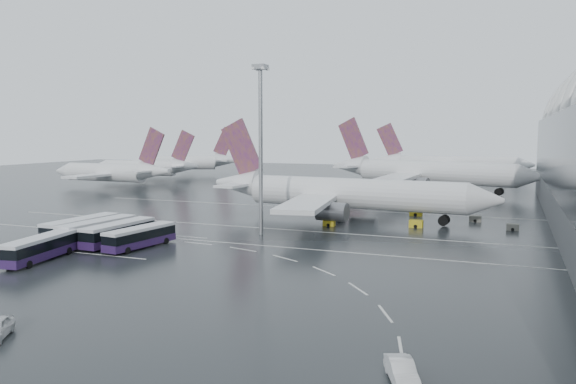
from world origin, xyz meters
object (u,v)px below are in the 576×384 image
at_px(bus_row_near_a, 82,228).
at_px(gse_cart_belly_e, 416,212).
at_px(jet_remote_mid, 146,168).
at_px(bus_row_far_b, 40,248).
at_px(jet_remote_west, 112,173).
at_px(gse_cart_belly_c, 329,223).
at_px(gse_cart_belly_d, 513,227).
at_px(airliner_main, 340,194).
at_px(van_curve_c, 402,371).
at_px(airliner_gate_c, 448,165).
at_px(airliner_gate_b, 424,173).
at_px(bus_row_near_c, 119,232).
at_px(floodlight_mast, 261,129).
at_px(jet_remote_far, 187,163).
at_px(gse_cart_belly_a, 416,224).
at_px(bus_row_near_b, 98,230).
at_px(bus_row_near_d, 140,236).
at_px(gse_cart_belly_b, 475,219).

bearing_deg(bus_row_near_a, gse_cart_belly_e, -42.16).
bearing_deg(jet_remote_mid, bus_row_far_b, 113.04).
relative_size(jet_remote_west, gse_cart_belly_c, 20.21).
distance_m(gse_cart_belly_d, gse_cart_belly_e, 21.17).
height_order(airliner_main, van_curve_c, airliner_main).
xyz_separation_m(airliner_gate_c, gse_cart_belly_c, (-8.55, -117.09, -4.54)).
distance_m(airliner_gate_b, bus_row_near_c, 99.54).
height_order(floodlight_mast, gse_cart_belly_d, floodlight_mast).
xyz_separation_m(airliner_gate_b, floodlight_mast, (-14.89, -78.99, 11.88)).
xyz_separation_m(airliner_gate_c, floodlight_mast, (-16.38, -129.27, 12.12)).
bearing_deg(bus_row_near_a, floodlight_mast, -55.98).
relative_size(jet_remote_west, jet_remote_far, 1.00).
bearing_deg(gse_cart_belly_d, gse_cart_belly_a, -168.98).
bearing_deg(jet_remote_west, airliner_main, 158.80).
xyz_separation_m(bus_row_near_a, bus_row_near_c, (7.56, -0.66, -0.08)).
bearing_deg(jet_remote_mid, jet_remote_far, -91.01).
height_order(jet_remote_west, gse_cart_belly_a, jet_remote_west).
distance_m(jet_remote_west, jet_remote_far, 56.27).
bearing_deg(jet_remote_far, airliner_gate_c, 166.10).
bearing_deg(jet_remote_far, jet_remote_west, 73.41).
relative_size(gse_cart_belly_a, gse_cart_belly_d, 1.16).
distance_m(jet_remote_west, gse_cart_belly_e, 96.60).
distance_m(van_curve_c, floodlight_mast, 58.52).
bearing_deg(bus_row_near_b, bus_row_near_a, 85.31).
distance_m(bus_row_near_a, bus_row_near_b, 3.69).
xyz_separation_m(airliner_gate_c, van_curve_c, (15.07, -175.79, -4.35)).
bearing_deg(van_curve_c, gse_cart_belly_a, 75.16).
bearing_deg(airliner_gate_b, gse_cart_belly_d, -54.31).
relative_size(bus_row_far_b, van_curve_c, 2.85).
bearing_deg(gse_cart_belly_c, jet_remote_west, 152.99).
bearing_deg(van_curve_c, bus_row_near_d, 122.18).
relative_size(airliner_main, gse_cart_belly_d, 28.35).
bearing_deg(airliner_gate_c, gse_cart_belly_a, -94.57).
height_order(jet_remote_mid, gse_cart_belly_c, jet_remote_mid).
relative_size(gse_cart_belly_b, gse_cart_belly_e, 0.87).
bearing_deg(bus_row_near_c, gse_cart_belly_a, -47.88).
relative_size(gse_cart_belly_b, gse_cart_belly_c, 1.04).
xyz_separation_m(jet_remote_west, bus_row_near_b, (53.23, -68.96, -2.85)).
distance_m(airliner_gate_b, gse_cart_belly_a, 63.35).
bearing_deg(gse_cart_belly_c, floodlight_mast, -122.73).
relative_size(bus_row_near_c, bus_row_near_d, 1.07).
bearing_deg(jet_remote_west, jet_remote_far, -80.21).
xyz_separation_m(jet_remote_far, gse_cart_belly_a, (104.60, -92.89, -4.28)).
distance_m(jet_remote_mid, bus_row_near_b, 110.67).
height_order(bus_row_near_c, floodlight_mast, floodlight_mast).
distance_m(airliner_main, bus_row_near_b, 45.46).
xyz_separation_m(jet_remote_west, gse_cart_belly_b, (105.25, -26.76, -4.14)).
bearing_deg(bus_row_near_c, bus_row_far_b, 171.38).
xyz_separation_m(jet_remote_mid, bus_row_near_b, (58.90, -93.66, -2.68)).
distance_m(bus_row_far_b, floodlight_mast, 37.12).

